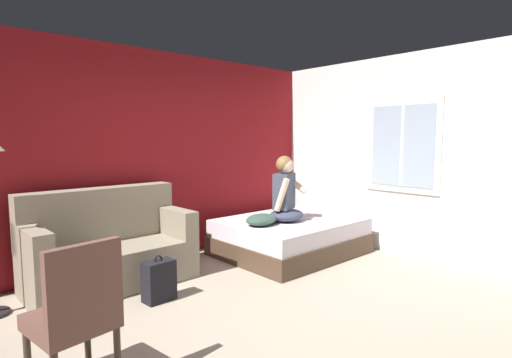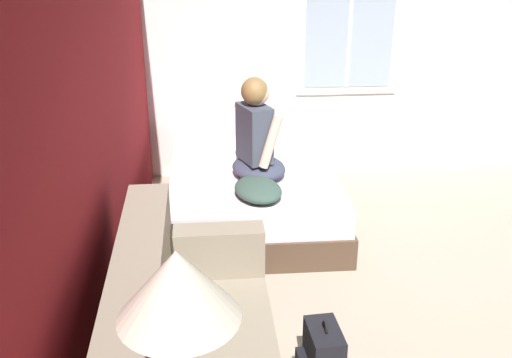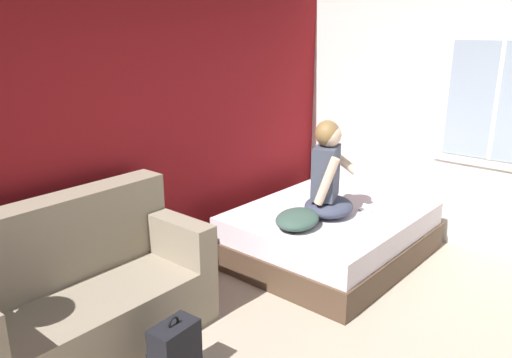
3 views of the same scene
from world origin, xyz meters
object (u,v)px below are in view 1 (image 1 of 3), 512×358
object	(u,v)px
couch	(109,249)
cell_phone	(314,220)
side_chair	(76,311)
throw_pillow	(261,220)
person_seated	(285,195)
bed	(290,236)
backpack	(158,281)

from	to	relation	value
couch	cell_phone	world-z (taller)	couch
side_chair	couch	bearing A→B (deg)	62.58
throw_pillow	person_seated	bearing A→B (deg)	-3.23
couch	cell_phone	xyz separation A→B (m)	(2.50, -0.78, 0.09)
couch	person_seated	distance (m)	2.30
throw_pillow	cell_phone	xyz separation A→B (m)	(0.73, -0.27, -0.07)
bed	couch	distance (m)	2.38
bed	throw_pillow	world-z (taller)	throw_pillow
cell_phone	backpack	bearing A→B (deg)	-166.15
side_chair	person_seated	size ratio (longest dim) A/B	1.12
side_chair	cell_phone	bearing A→B (deg)	15.37
couch	side_chair	distance (m)	1.93
bed	cell_phone	world-z (taller)	cell_phone
bed	side_chair	bearing A→B (deg)	-159.50
side_chair	cell_phone	size ratio (longest dim) A/B	6.81
bed	person_seated	world-z (taller)	person_seated
person_seated	side_chair	bearing A→B (deg)	-159.16
bed	side_chair	size ratio (longest dim) A/B	1.89
bed	person_seated	distance (m)	0.61
side_chair	person_seated	bearing A→B (deg)	20.84
couch	throw_pillow	bearing A→B (deg)	-16.09
person_seated	throw_pillow	size ratio (longest dim) A/B	1.82
person_seated	cell_phone	bearing A→B (deg)	-38.12
couch	person_seated	xyz separation A→B (m)	(2.20, -0.54, 0.44)
couch	throw_pillow	world-z (taller)	couch
side_chair	cell_phone	xyz separation A→B (m)	(3.39, 0.93, -0.05)
backpack	bed	bearing A→B (deg)	6.39
couch	side_chair	world-z (taller)	couch
side_chair	cell_phone	distance (m)	3.52
throw_pillow	couch	bearing A→B (deg)	163.91
couch	backpack	xyz separation A→B (m)	(0.18, -0.75, -0.20)
backpack	throw_pillow	distance (m)	1.65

